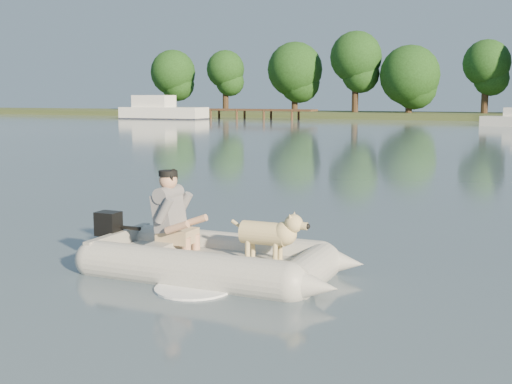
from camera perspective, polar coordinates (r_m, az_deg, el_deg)
The scene contains 8 objects.
water at distance 8.59m, azimuth -7.52°, elevation -6.62°, with size 160.00×160.00×0.00m, color slate.
shore_bank at distance 69.14m, azimuth 21.61°, elevation 6.21°, with size 160.00×12.00×0.70m, color #47512D.
dock at distance 66.42m, azimuth -2.15°, elevation 6.96°, with size 18.00×2.00×1.04m, color #4C331E, non-canonical shape.
dinghy at distance 8.11m, azimuth -3.62°, elevation -3.23°, with size 4.39×2.73×1.37m, color #9F9F9A, non-canonical shape.
man at distance 8.45m, azimuth -7.64°, elevation -1.55°, with size 0.72×0.61×1.06m, color slate, non-canonical shape.
dog at distance 7.90m, azimuth 0.70°, elevation -4.06°, with size 0.92×0.33×0.61m, color tan, non-canonical shape.
outboard_motor at distance 9.02m, azimuth -12.94°, elevation -4.03°, with size 0.41×0.29×0.78m, color black, non-canonical shape.
cabin_cruiser at distance 66.28m, azimuth -8.23°, elevation 7.47°, with size 9.24×3.30×2.86m, color white, non-canonical shape.
Camera 1 is at (4.52, -6.97, 2.22)m, focal length 45.00 mm.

